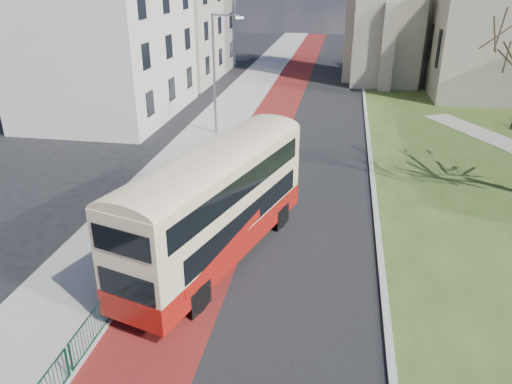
# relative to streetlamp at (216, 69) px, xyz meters

# --- Properties ---
(ground) EXTENTS (160.00, 160.00, 0.00)m
(ground) POSITION_rel_streetlamp_xyz_m (4.35, -18.00, -4.59)
(ground) COLOR black
(ground) RESTS_ON ground
(road_carriageway) EXTENTS (9.00, 120.00, 0.01)m
(road_carriageway) POSITION_rel_streetlamp_xyz_m (5.85, 2.00, -4.59)
(road_carriageway) COLOR black
(road_carriageway) RESTS_ON ground
(bus_lane) EXTENTS (3.40, 120.00, 0.01)m
(bus_lane) POSITION_rel_streetlamp_xyz_m (3.15, 2.00, -4.59)
(bus_lane) COLOR #591414
(bus_lane) RESTS_ON ground
(pavement_west) EXTENTS (4.00, 120.00, 0.12)m
(pavement_west) POSITION_rel_streetlamp_xyz_m (-0.65, 2.00, -4.53)
(pavement_west) COLOR gray
(pavement_west) RESTS_ON ground
(kerb_west) EXTENTS (0.25, 120.00, 0.13)m
(kerb_west) POSITION_rel_streetlamp_xyz_m (1.35, 2.00, -4.53)
(kerb_west) COLOR #999993
(kerb_west) RESTS_ON ground
(kerb_east) EXTENTS (0.25, 80.00, 0.13)m
(kerb_east) POSITION_rel_streetlamp_xyz_m (10.45, 4.00, -4.53)
(kerb_east) COLOR #999993
(kerb_east) RESTS_ON ground
(pedestrian_railing) EXTENTS (0.07, 24.00, 1.12)m
(pedestrian_railing) POSITION_rel_streetlamp_xyz_m (1.40, -14.00, -4.04)
(pedestrian_railing) COLOR #0D3A27
(pedestrian_railing) RESTS_ON ground
(street_block_near) EXTENTS (10.30, 14.30, 13.00)m
(street_block_near) POSITION_rel_streetlamp_xyz_m (-9.65, 4.00, 1.92)
(street_block_near) COLOR silver
(street_block_near) RESTS_ON ground
(street_block_far) EXTENTS (10.30, 16.30, 11.50)m
(street_block_far) POSITION_rel_streetlamp_xyz_m (-9.65, 20.00, 1.17)
(street_block_far) COLOR #B8AF9C
(street_block_far) RESTS_ON ground
(streetlamp) EXTENTS (2.13, 0.18, 8.00)m
(streetlamp) POSITION_rel_streetlamp_xyz_m (0.00, 0.00, 0.00)
(streetlamp) COLOR gray
(streetlamp) RESTS_ON pavement_west
(bus) EXTENTS (5.44, 10.97, 4.48)m
(bus) POSITION_rel_streetlamp_xyz_m (4.01, -16.12, -2.04)
(bus) COLOR maroon
(bus) RESTS_ON ground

